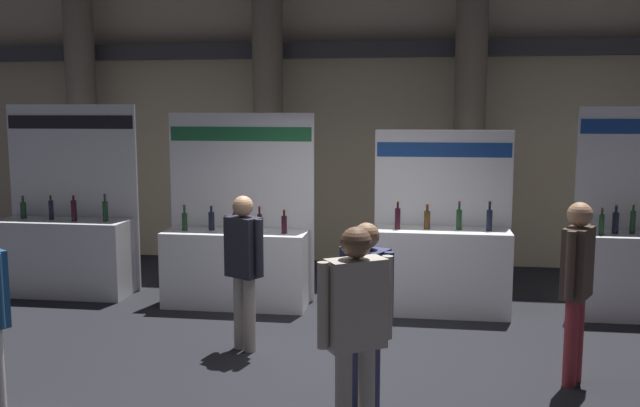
% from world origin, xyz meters
% --- Properties ---
extents(ground_plane, '(27.19, 27.19, 0.00)m').
position_xyz_m(ground_plane, '(0.00, 0.00, 0.00)').
color(ground_plane, black).
extents(hall_colonnade, '(13.60, 1.09, 6.20)m').
position_xyz_m(hall_colonnade, '(0.00, 4.43, 3.02)').
color(hall_colonnade, gray).
rests_on(hall_colonnade, ground_plane).
extents(exhibitor_booth_0, '(1.85, 0.66, 2.56)m').
position_xyz_m(exhibitor_booth_0, '(-3.90, 1.86, 0.63)').
color(exhibitor_booth_0, white).
rests_on(exhibitor_booth_0, ground_plane).
extents(exhibitor_booth_1, '(1.91, 0.66, 2.45)m').
position_xyz_m(exhibitor_booth_1, '(-1.47, 1.67, 0.60)').
color(exhibitor_booth_1, white).
rests_on(exhibitor_booth_1, ground_plane).
extents(exhibitor_booth_2, '(1.70, 0.66, 2.24)m').
position_xyz_m(exhibitor_booth_2, '(1.10, 1.74, 0.60)').
color(exhibitor_booth_2, white).
rests_on(exhibitor_booth_2, ground_plane).
extents(visitor_0, '(0.46, 0.37, 1.59)m').
position_xyz_m(visitor_0, '(0.40, -1.27, 0.93)').
color(visitor_0, navy).
rests_on(visitor_0, ground_plane).
extents(visitor_3, '(0.46, 0.37, 1.62)m').
position_xyz_m(visitor_3, '(-0.96, 0.04, 0.95)').
color(visitor_3, '#ADA393').
rests_on(visitor_3, ground_plane).
extents(visitor_4, '(0.51, 0.39, 1.68)m').
position_xyz_m(visitor_4, '(0.39, -2.02, 1.00)').
color(visitor_4, '#ADA393').
rests_on(visitor_4, ground_plane).
extents(visitor_6, '(0.35, 0.49, 1.67)m').
position_xyz_m(visitor_6, '(2.23, -0.40, 0.98)').
color(visitor_6, maroon).
rests_on(visitor_6, ground_plane).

